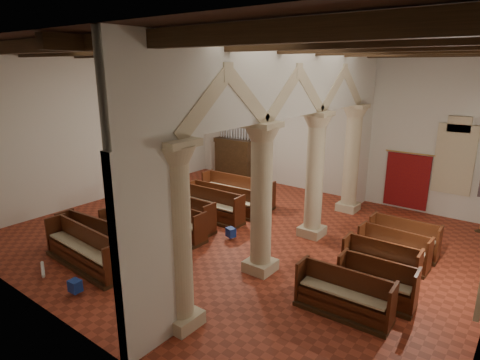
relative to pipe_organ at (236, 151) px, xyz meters
The scene contains 29 objects.
floor 7.24m from the pipe_organ, 50.71° to the right, with size 14.00×14.00×0.00m, color maroon.
ceiling 8.48m from the pipe_organ, 50.71° to the right, with size 14.00×14.00×0.00m, color black.
wall_back 4.81m from the pipe_organ, ahead, with size 14.00×0.02×6.00m, color beige.
wall_front 12.46m from the pipe_organ, 68.63° to the right, with size 14.00×0.02×6.00m, color beige.
wall_left 6.26m from the pipe_organ, 114.44° to the right, with size 0.02×12.00×6.00m, color beige.
ceiling_beams 8.38m from the pipe_organ, 50.71° to the right, with size 13.80×11.80×0.30m, color #3B2413, non-canonical shape.
arcade 8.65m from the pipe_organ, 41.12° to the right, with size 0.90×11.90×6.00m.
window_back 9.55m from the pipe_organ, ahead, with size 1.00×0.03×2.20m, color #377D5B.
pipe_organ is the anchor object (origin of this frame).
lectern 1.36m from the pipe_organ, ahead, with size 0.43×0.44×1.06m.
dossal_curtain 8.01m from the pipe_organ, ahead, with size 1.80×0.07×2.17m.
hymnal_box_a 11.32m from the pipe_organ, 72.41° to the right, with size 0.30×0.24×0.30m, color navy.
hymnal_box_b 9.57m from the pipe_organ, 61.08° to the right, with size 0.34×0.28×0.34m, color navy.
hymnal_box_c 7.42m from the pipe_organ, 53.34° to the right, with size 0.29×0.24×0.29m, color navy.
tube_heater_a 10.93m from the pipe_organ, 80.50° to the right, with size 0.09×0.09×0.86m, color silver.
tube_heater_b 10.00m from the pipe_organ, 72.84° to the right, with size 0.09×0.09×0.87m, color silver.
nave_pew_0 10.08m from the pipe_organ, 76.91° to the right, with size 3.19×0.92×1.11m.
nave_pew_1 9.45m from the pipe_organ, 77.40° to the right, with size 3.18×0.95×1.10m.
nave_pew_2 8.57m from the pipe_organ, 73.68° to the right, with size 2.62×0.73×1.03m.
nave_pew_3 7.30m from the pipe_organ, 71.05° to the right, with size 3.22×0.70×1.04m.
nave_pew_4 6.59m from the pipe_organ, 70.50° to the right, with size 3.10×0.77×1.11m.
nave_pew_5 5.58m from the pipe_organ, 64.22° to the right, with size 3.26×0.82×1.11m.
nave_pew_6 4.89m from the pipe_organ, 58.23° to the right, with size 3.02×0.87×1.00m.
nave_pew_7 3.94m from the pipe_organ, 51.14° to the right, with size 3.24×0.87×1.13m.
aisle_pew_0 11.70m from the pipe_organ, 40.20° to the right, with size 2.17×0.77×1.04m.
aisle_pew_1 11.45m from the pipe_organ, 35.24° to the right, with size 1.81×0.78×1.04m.
aisle_pew_2 10.72m from the pipe_organ, 31.73° to the right, with size 1.91×0.77×1.07m.
aisle_pew_3 10.15m from the pipe_organ, 26.26° to the right, with size 1.95×0.73×1.00m.
aisle_pew_4 9.81m from the pipe_organ, 21.44° to the right, with size 1.97×0.74×1.04m.
Camera 1 is at (7.34, -9.69, 5.39)m, focal length 30.00 mm.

